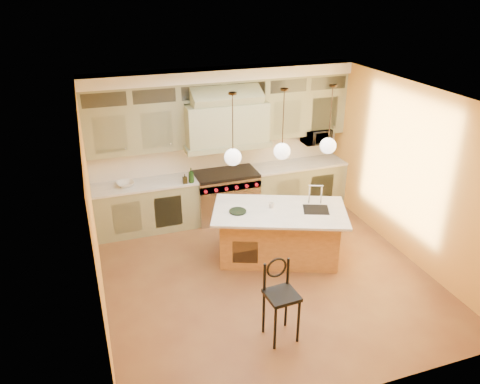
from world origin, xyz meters
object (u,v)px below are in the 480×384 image
object	(u,v)px
kitchen_island	(279,233)
counter_stool	(281,296)
range	(226,195)
microwave	(316,136)

from	to	relation	value
kitchen_island	counter_stool	bearing A→B (deg)	-91.02
range	kitchen_island	xyz separation A→B (m)	(0.40, -1.70, -0.01)
microwave	kitchen_island	bearing A→B (deg)	-130.59
counter_stool	microwave	distance (m)	4.34
range	microwave	world-z (taller)	microwave
range	microwave	distance (m)	2.18
counter_stool	microwave	size ratio (longest dim) A/B	2.09
kitchen_island	counter_stool	size ratio (longest dim) A/B	2.14
range	kitchen_island	distance (m)	1.75
kitchen_island	microwave	bearing A→B (deg)	71.13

